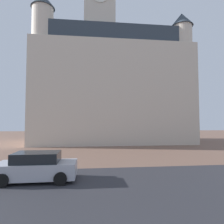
% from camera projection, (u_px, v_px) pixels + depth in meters
% --- Properties ---
extents(ground_plane, '(120.00, 120.00, 0.00)m').
position_uv_depth(ground_plane, '(114.00, 177.00, 10.73)').
color(ground_plane, brown).
extents(street_asphalt_strip, '(120.00, 8.72, 0.00)m').
position_uv_depth(street_asphalt_strip, '(120.00, 191.00, 8.66)').
color(street_asphalt_strip, '#2D2D33').
rests_on(street_asphalt_strip, ground_plane).
extents(landmark_building, '(23.03, 11.87, 30.22)m').
position_uv_depth(landmark_building, '(110.00, 85.00, 30.88)').
color(landmark_building, beige).
rests_on(landmark_building, ground_plane).
extents(car_silver, '(4.08, 2.00, 1.49)m').
position_uv_depth(car_silver, '(37.00, 167.00, 10.14)').
color(car_silver, '#B2B2BC').
rests_on(car_silver, ground_plane).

